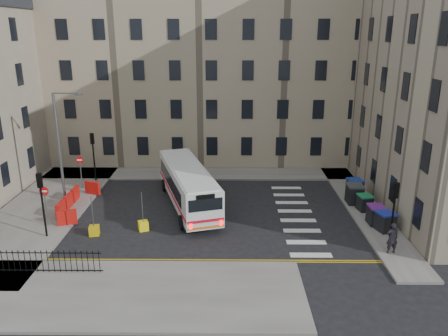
{
  "coord_description": "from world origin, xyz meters",
  "views": [
    {
      "loc": [
        -0.78,
        -28.39,
        12.31
      ],
      "look_at": [
        -1.06,
        1.07,
        3.0
      ],
      "focal_mm": 35.0,
      "sensor_mm": 36.0,
      "label": 1
    }
  ],
  "objects_px": {
    "wheelie_bin_c": "(365,203)",
    "bollard_chevron": "(94,231)",
    "wheelie_bin_a": "(385,221)",
    "bus": "(188,184)",
    "wheelie_bin_b": "(376,215)",
    "wheelie_bin_d": "(354,194)",
    "bollard_yellow": "(143,226)",
    "streetlamp": "(59,146)",
    "wheelie_bin_e": "(355,188)",
    "pedestrian": "(392,238)"
  },
  "relations": [
    {
      "from": "bus",
      "to": "wheelie_bin_a",
      "type": "distance_m",
      "value": 13.61
    },
    {
      "from": "wheelie_bin_a",
      "to": "wheelie_bin_d",
      "type": "distance_m",
      "value": 4.68
    },
    {
      "from": "bus",
      "to": "wheelie_bin_e",
      "type": "height_order",
      "value": "bus"
    },
    {
      "from": "pedestrian",
      "to": "wheelie_bin_e",
      "type": "bearing_deg",
      "value": -97.33
    },
    {
      "from": "wheelie_bin_e",
      "to": "bollard_yellow",
      "type": "relative_size",
      "value": 2.24
    },
    {
      "from": "bus",
      "to": "bollard_chevron",
      "type": "height_order",
      "value": "bus"
    },
    {
      "from": "wheelie_bin_c",
      "to": "wheelie_bin_e",
      "type": "xyz_separation_m",
      "value": [
        0.05,
        2.76,
        0.1
      ]
    },
    {
      "from": "wheelie_bin_a",
      "to": "bus",
      "type": "bearing_deg",
      "value": 144.98
    },
    {
      "from": "streetlamp",
      "to": "wheelie_bin_d",
      "type": "distance_m",
      "value": 21.8
    },
    {
      "from": "wheelie_bin_c",
      "to": "pedestrian",
      "type": "bearing_deg",
      "value": -102.34
    },
    {
      "from": "wheelie_bin_d",
      "to": "bollard_yellow",
      "type": "xyz_separation_m",
      "value": [
        -14.74,
        -4.42,
        -0.57
      ]
    },
    {
      "from": "pedestrian",
      "to": "bollard_yellow",
      "type": "xyz_separation_m",
      "value": [
        -14.77,
        3.17,
        -0.78
      ]
    },
    {
      "from": "bus",
      "to": "wheelie_bin_d",
      "type": "relative_size",
      "value": 7.66
    },
    {
      "from": "wheelie_bin_b",
      "to": "wheelie_bin_d",
      "type": "relative_size",
      "value": 0.89
    },
    {
      "from": "bus",
      "to": "pedestrian",
      "type": "bearing_deg",
      "value": -47.62
    },
    {
      "from": "wheelie_bin_c",
      "to": "bollard_yellow",
      "type": "xyz_separation_m",
      "value": [
        -15.09,
        -3.05,
        -0.42
      ]
    },
    {
      "from": "bollard_chevron",
      "to": "wheelie_bin_b",
      "type": "bearing_deg",
      "value": 4.82
    },
    {
      "from": "wheelie_bin_a",
      "to": "wheelie_bin_e",
      "type": "height_order",
      "value": "wheelie_bin_e"
    },
    {
      "from": "streetlamp",
      "to": "wheelie_bin_d",
      "type": "bearing_deg",
      "value": -0.97
    },
    {
      "from": "wheelie_bin_c",
      "to": "bollard_yellow",
      "type": "height_order",
      "value": "wheelie_bin_c"
    },
    {
      "from": "bollard_yellow",
      "to": "wheelie_bin_d",
      "type": "bearing_deg",
      "value": 16.67
    },
    {
      "from": "streetlamp",
      "to": "bus",
      "type": "xyz_separation_m",
      "value": [
        9.31,
        -0.69,
        -2.66
      ]
    },
    {
      "from": "pedestrian",
      "to": "bollard_yellow",
      "type": "distance_m",
      "value": 15.12
    },
    {
      "from": "bollard_yellow",
      "to": "wheelie_bin_c",
      "type": "bearing_deg",
      "value": 11.43
    },
    {
      "from": "wheelie_bin_b",
      "to": "wheelie_bin_d",
      "type": "height_order",
      "value": "wheelie_bin_d"
    },
    {
      "from": "wheelie_bin_a",
      "to": "wheelie_bin_b",
      "type": "distance_m",
      "value": 1.04
    },
    {
      "from": "wheelie_bin_b",
      "to": "bollard_yellow",
      "type": "xyz_separation_m",
      "value": [
        -15.15,
        -0.79,
        -0.49
      ]
    },
    {
      "from": "bollard_yellow",
      "to": "bollard_chevron",
      "type": "relative_size",
      "value": 1.0
    },
    {
      "from": "streetlamp",
      "to": "wheelie_bin_b",
      "type": "xyz_separation_m",
      "value": [
        21.92,
        -3.99,
        -3.55
      ]
    },
    {
      "from": "wheelie_bin_a",
      "to": "wheelie_bin_c",
      "type": "height_order",
      "value": "wheelie_bin_a"
    },
    {
      "from": "wheelie_bin_b",
      "to": "pedestrian",
      "type": "relative_size",
      "value": 0.68
    },
    {
      "from": "wheelie_bin_a",
      "to": "wheelie_bin_c",
      "type": "bearing_deg",
      "value": 79.15
    },
    {
      "from": "wheelie_bin_e",
      "to": "bollard_yellow",
      "type": "bearing_deg",
      "value": -163.37
    },
    {
      "from": "streetlamp",
      "to": "wheelie_bin_a",
      "type": "distance_m",
      "value": 23.02
    },
    {
      "from": "wheelie_bin_c",
      "to": "bollard_chevron",
      "type": "xyz_separation_m",
      "value": [
        -18.05,
        -3.79,
        -0.42
      ]
    },
    {
      "from": "streetlamp",
      "to": "wheelie_bin_e",
      "type": "relative_size",
      "value": 6.07
    },
    {
      "from": "pedestrian",
      "to": "bollard_yellow",
      "type": "bearing_deg",
      "value": -17.05
    },
    {
      "from": "wheelie_bin_d",
      "to": "bollard_chevron",
      "type": "height_order",
      "value": "wheelie_bin_d"
    },
    {
      "from": "wheelie_bin_a",
      "to": "pedestrian",
      "type": "bearing_deg",
      "value": -118.85
    },
    {
      "from": "wheelie_bin_b",
      "to": "wheelie_bin_e",
      "type": "relative_size",
      "value": 0.94
    },
    {
      "from": "wheelie_bin_a",
      "to": "bollard_yellow",
      "type": "xyz_separation_m",
      "value": [
        -15.41,
        0.22,
        -0.48
      ]
    },
    {
      "from": "wheelie_bin_b",
      "to": "wheelie_bin_d",
      "type": "xyz_separation_m",
      "value": [
        -0.4,
        3.63,
        0.08
      ]
    },
    {
      "from": "wheelie_bin_c",
      "to": "bus",
      "type": "bearing_deg",
      "value": 165.87
    },
    {
      "from": "streetlamp",
      "to": "wheelie_bin_b",
      "type": "height_order",
      "value": "streetlamp"
    },
    {
      "from": "wheelie_bin_e",
      "to": "bollard_yellow",
      "type": "xyz_separation_m",
      "value": [
        -15.14,
        -5.81,
        -0.53
      ]
    },
    {
      "from": "wheelie_bin_d",
      "to": "bollard_chevron",
      "type": "relative_size",
      "value": 2.37
    },
    {
      "from": "wheelie_bin_a",
      "to": "wheelie_bin_b",
      "type": "xyz_separation_m",
      "value": [
        -0.27,
        1.0,
        0.01
      ]
    },
    {
      "from": "bollard_yellow",
      "to": "bus",
      "type": "bearing_deg",
      "value": 58.17
    },
    {
      "from": "wheelie_bin_a",
      "to": "wheelie_bin_e",
      "type": "xyz_separation_m",
      "value": [
        -0.27,
        6.02,
        0.05
      ]
    },
    {
      "from": "bus",
      "to": "wheelie_bin_a",
      "type": "relative_size",
      "value": 8.0
    }
  ]
}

